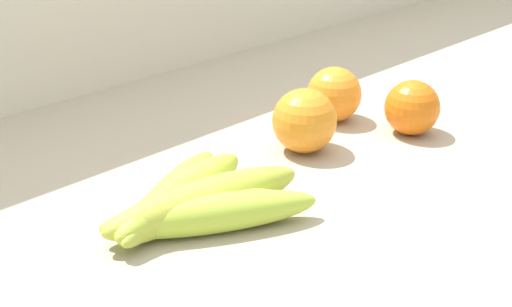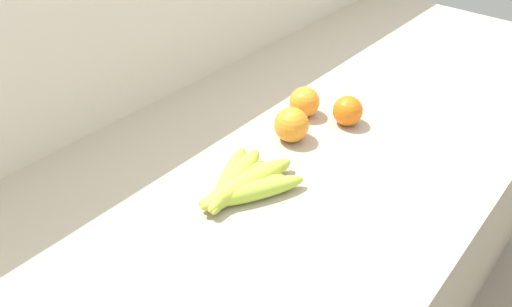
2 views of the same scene
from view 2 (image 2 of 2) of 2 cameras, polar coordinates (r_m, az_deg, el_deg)
The scene contains 6 objects.
counter at distance 1.35m, azimuth 6.54°, elevation -12.38°, with size 1.87×0.75×0.86m, color #ADA08C.
wall_back at distance 1.40m, azimuth -6.44°, elevation 1.75°, with size 2.27×0.06×1.30m, color silver.
banana_bunch at distance 0.88m, azimuth -1.74°, elevation -3.72°, with size 0.22×0.18×0.04m.
orange_front at distance 1.00m, azimuth 4.31°, elevation 3.48°, with size 0.07×0.07×0.07m, color orange.
orange_far_right at distance 1.07m, azimuth 11.01°, elevation 5.09°, with size 0.07×0.07×0.07m, color orange.
orange_back_right at distance 1.09m, azimuth 5.87°, elevation 6.22°, with size 0.07×0.07×0.07m, color orange.
Camera 2 is at (-0.76, -0.46, 1.45)m, focal length 33.13 mm.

